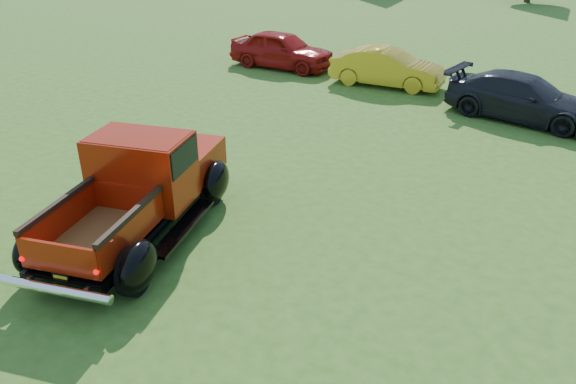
{
  "coord_description": "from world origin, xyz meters",
  "views": [
    {
      "loc": [
        4.88,
        -6.54,
        5.16
      ],
      "look_at": [
        0.33,
        0.2,
        1.02
      ],
      "focal_mm": 35.0,
      "sensor_mm": 36.0,
      "label": 1
    }
  ],
  "objects_px": {
    "pickup_truck": "(144,184)",
    "show_car_yellow": "(387,68)",
    "show_car_grey": "(523,98)",
    "show_car_red": "(282,50)"
  },
  "relations": [
    {
      "from": "show_car_red",
      "to": "show_car_yellow",
      "type": "relative_size",
      "value": 1.06
    },
    {
      "from": "show_car_red",
      "to": "show_car_grey",
      "type": "xyz_separation_m",
      "value": [
        8.47,
        -0.89,
        -0.05
      ]
    },
    {
      "from": "show_car_grey",
      "to": "show_car_red",
      "type": "bearing_deg",
      "value": 89.31
    },
    {
      "from": "pickup_truck",
      "to": "show_car_yellow",
      "type": "bearing_deg",
      "value": 73.13
    },
    {
      "from": "show_car_yellow",
      "to": "show_car_grey",
      "type": "bearing_deg",
      "value": -109.1
    },
    {
      "from": "show_car_red",
      "to": "show_car_grey",
      "type": "relative_size",
      "value": 0.92
    },
    {
      "from": "pickup_truck",
      "to": "show_car_red",
      "type": "relative_size",
      "value": 1.31
    },
    {
      "from": "show_car_red",
      "to": "show_car_yellow",
      "type": "distance_m",
      "value": 4.09
    },
    {
      "from": "show_car_grey",
      "to": "show_car_yellow",
      "type": "bearing_deg",
      "value": 83.93
    },
    {
      "from": "show_car_yellow",
      "to": "show_car_grey",
      "type": "distance_m",
      "value": 4.48
    }
  ]
}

